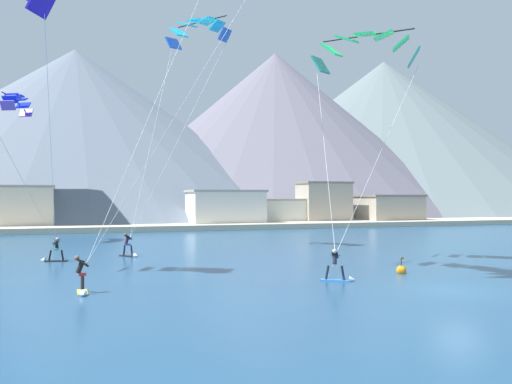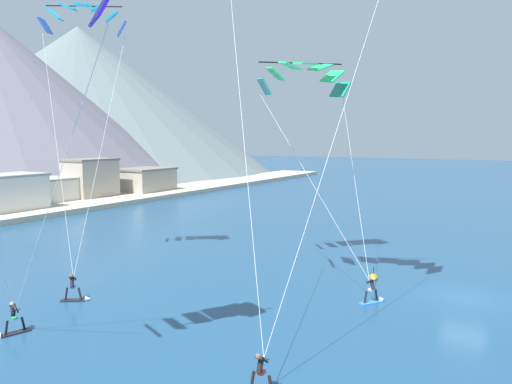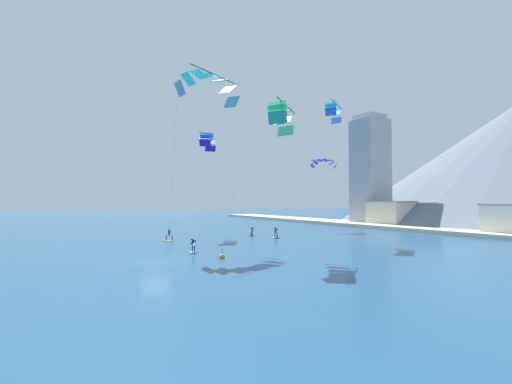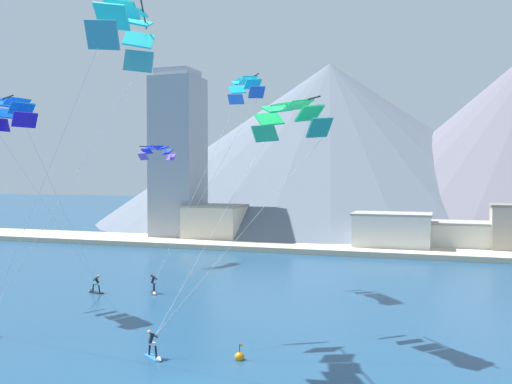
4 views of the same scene
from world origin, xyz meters
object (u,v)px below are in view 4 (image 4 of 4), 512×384
at_px(parafoil_kite_near_lead, 11,111).
at_px(parafoil_kite_distant_high_outer, 157,151).
at_px(kitesurfer_near_lead, 95,287).
at_px(race_marker_buoy, 240,357).
at_px(kitesurfer_far_left, 154,287).
at_px(parafoil_kite_near_trail, 288,116).
at_px(parafoil_kite_far_left, 244,88).
at_px(parafoil_kite_mid_center, 126,29).
at_px(kitesurfer_near_trail, 154,350).

height_order(parafoil_kite_near_lead, parafoil_kite_distant_high_outer, parafoil_kite_near_lead).
bearing_deg(kitesurfer_near_lead, race_marker_buoy, -35.21).
bearing_deg(kitesurfer_far_left, parafoil_kite_near_trail, -29.99).
distance_m(parafoil_kite_near_trail, parafoil_kite_distant_high_outer, 33.23).
xyz_separation_m(parafoil_kite_far_left, parafoil_kite_distant_high_outer, (-14.61, 10.50, -5.27)).
height_order(kitesurfer_near_lead, parafoil_kite_mid_center, parafoil_kite_mid_center).
xyz_separation_m(parafoil_kite_near_lead, parafoil_kite_far_left, (14.72, 13.16, 2.98)).
bearing_deg(kitesurfer_near_lead, parafoil_kite_near_lead, -117.09).
distance_m(parafoil_kite_near_trail, parafoil_kite_mid_center, 11.54).
relative_size(parafoil_kite_far_left, race_marker_buoy, 17.61).
bearing_deg(kitesurfer_far_left, kitesurfer_near_trail, -61.52).
bearing_deg(kitesurfer_near_trail, kitesurfer_near_lead, 133.57).
distance_m(kitesurfer_near_trail, kitesurfer_far_left, 17.63).
xyz_separation_m(kitesurfer_far_left, race_marker_buoy, (13.05, -14.09, -0.38)).
bearing_deg(kitesurfer_near_trail, parafoil_kite_far_left, 95.48).
bearing_deg(kitesurfer_far_left, parafoil_kite_near_lead, -138.08).
relative_size(kitesurfer_near_lead, parafoil_kite_distant_high_outer, 0.34).
bearing_deg(race_marker_buoy, parafoil_kite_near_lead, 162.85).
bearing_deg(parafoil_kite_mid_center, parafoil_kite_near_trail, 24.32).
bearing_deg(parafoil_kite_near_lead, parafoil_kite_near_trail, -1.92).
relative_size(kitesurfer_near_lead, kitesurfer_near_trail, 1.04).
bearing_deg(kitesurfer_near_trail, parafoil_kite_mid_center, 138.67).
bearing_deg(kitesurfer_near_trail, parafoil_kite_near_lead, 154.45).
bearing_deg(race_marker_buoy, parafoil_kite_near_trail, 78.01).
bearing_deg(parafoil_kite_distant_high_outer, parafoil_kite_mid_center, -65.27).
xyz_separation_m(parafoil_kite_mid_center, parafoil_kite_far_left, (1.42, 18.13, -1.17)).
height_order(kitesurfer_far_left, parafoil_kite_far_left, parafoil_kite_far_left).
distance_m(kitesurfer_near_trail, parafoil_kite_near_lead, 23.79).
bearing_deg(parafoil_kite_distant_high_outer, parafoil_kite_near_trail, -47.30).
xyz_separation_m(kitesurfer_far_left, parafoil_kite_mid_center, (4.96, -12.47, 18.98)).
distance_m(parafoil_kite_near_trail, parafoil_kite_far_left, 16.54).
bearing_deg(parafoil_kite_distant_high_outer, race_marker_buoy, -54.88).
relative_size(kitesurfer_far_left, parafoil_kite_near_lead, 0.12).
xyz_separation_m(kitesurfer_far_left, parafoil_kite_near_lead, (-8.34, -7.49, 14.83)).
relative_size(parafoil_kite_near_trail, parafoil_kite_mid_center, 0.71).
bearing_deg(parafoil_kite_distant_high_outer, parafoil_kite_near_lead, -90.28).
bearing_deg(parafoil_kite_near_lead, kitesurfer_near_lead, 62.91).
bearing_deg(kitesurfer_near_lead, kitesurfer_far_left, 13.61).
distance_m(kitesurfer_far_left, parafoil_kite_mid_center, 23.24).
bearing_deg(parafoil_kite_near_lead, kitesurfer_near_trail, -25.55).
xyz_separation_m(kitesurfer_near_lead, parafoil_kite_near_trail, (19.44, -7.00, 13.75)).
height_order(kitesurfer_near_lead, parafoil_kite_near_lead, parafoil_kite_near_lead).
bearing_deg(parafoil_kite_far_left, parafoil_kite_near_trail, -60.37).
bearing_deg(parafoil_kite_near_trail, parafoil_kite_distant_high_outer, 132.70).
xyz_separation_m(kitesurfer_near_trail, parafoil_kite_near_trail, (5.88, 7.25, 13.70)).
distance_m(parafoil_kite_mid_center, parafoil_kite_distant_high_outer, 32.17).
relative_size(kitesurfer_near_lead, kitesurfer_far_left, 1.00).
relative_size(parafoil_kite_near_trail, parafoil_kite_far_left, 0.78).
bearing_deg(race_marker_buoy, kitesurfer_near_trail, -163.15).
bearing_deg(parafoil_kite_near_trail, parafoil_kite_mid_center, -155.68).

